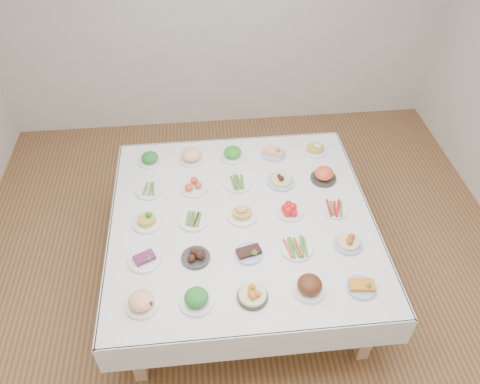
{
  "coord_description": "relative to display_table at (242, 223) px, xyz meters",
  "views": [
    {
      "loc": [
        -0.3,
        -2.41,
        3.39
      ],
      "look_at": [
        -0.03,
        0.23,
        0.88
      ],
      "focal_mm": 35.0,
      "sensor_mm": 36.0,
      "label": 1
    }
  ],
  "objects": [
    {
      "name": "room_envelope",
      "position": [
        0.03,
        -0.08,
        1.15
      ],
      "size": [
        5.02,
        5.02,
        2.81
      ],
      "color": "#92603C",
      "rests_on": "ground"
    },
    {
      "name": "display_table",
      "position": [
        0.0,
        0.0,
        0.0
      ],
      "size": [
        2.05,
        2.05,
        0.75
      ],
      "color": "white",
      "rests_on": "ground"
    },
    {
      "name": "dish_0",
      "position": [
        -0.73,
        -0.73,
        0.14
      ],
      "size": [
        0.21,
        0.21,
        0.14
      ],
      "color": "white",
      "rests_on": "display_table"
    },
    {
      "name": "dish_1",
      "position": [
        -0.38,
        -0.74,
        0.12
      ],
      "size": [
        0.22,
        0.22,
        0.11
      ],
      "color": "white",
      "rests_on": "display_table"
    },
    {
      "name": "dish_2",
      "position": [
        -0.01,
        -0.74,
        0.13
      ],
      "size": [
        0.2,
        0.2,
        0.12
      ],
      "color": "#2D2A28",
      "rests_on": "display_table"
    },
    {
      "name": "dish_3",
      "position": [
        0.37,
        -0.73,
        0.13
      ],
      "size": [
        0.21,
        0.21,
        0.13
      ],
      "color": "white",
      "rests_on": "display_table"
    },
    {
      "name": "dish_4",
      "position": [
        0.73,
        -0.74,
        0.11
      ],
      "size": [
        0.2,
        0.2,
        0.09
      ],
      "color": "#4C66B2",
      "rests_on": "display_table"
    },
    {
      "name": "dish_5",
      "position": [
        -0.73,
        -0.36,
        0.1
      ],
      "size": [
        0.23,
        0.23,
        0.09
      ],
      "color": "white",
      "rests_on": "display_table"
    },
    {
      "name": "dish_6",
      "position": [
        -0.37,
        -0.37,
        0.11
      ],
      "size": [
        0.2,
        0.2,
        0.09
      ],
      "color": "#2D2A28",
      "rests_on": "display_table"
    },
    {
      "name": "dish_7",
      "position": [
        0.01,
        -0.38,
        0.11
      ],
      "size": [
        0.2,
        0.2,
        0.09
      ],
      "color": "#4C66B2",
      "rests_on": "display_table"
    },
    {
      "name": "dish_8",
      "position": [
        0.36,
        -0.37,
        0.1
      ],
      "size": [
        0.22,
        0.22,
        0.06
      ],
      "color": "white",
      "rests_on": "display_table"
    },
    {
      "name": "dish_9",
      "position": [
        0.74,
        -0.36,
        0.13
      ],
      "size": [
        0.21,
        0.21,
        0.12
      ],
      "color": "#4C66B2",
      "rests_on": "display_table"
    },
    {
      "name": "dish_10",
      "position": [
        -0.73,
        0.0,
        0.12
      ],
      "size": [
        0.22,
        0.22,
        0.11
      ],
      "color": "white",
      "rests_on": "display_table"
    },
    {
      "name": "dish_11",
      "position": [
        -0.37,
        -0.01,
        0.09
      ],
      "size": [
        0.23,
        0.23,
        0.05
      ],
      "color": "white",
      "rests_on": "display_table"
    },
    {
      "name": "dish_12",
      "position": [
        0.0,
        0.0,
        0.13
      ],
      "size": [
        0.23,
        0.23,
        0.13
      ],
      "color": "white",
      "rests_on": "display_table"
    },
    {
      "name": "dish_13",
      "position": [
        0.38,
        0.0,
        0.11
      ],
      "size": [
        0.2,
        0.2,
        0.1
      ],
      "color": "white",
      "rests_on": "display_table"
    },
    {
      "name": "dish_14",
      "position": [
        0.73,
        -0.01,
        0.09
      ],
      "size": [
        0.2,
        0.2,
        0.05
      ],
      "color": "white",
      "rests_on": "display_table"
    },
    {
      "name": "dish_15",
      "position": [
        -0.73,
        0.37,
        0.09
      ],
      "size": [
        0.22,
        0.22,
        0.05
      ],
      "color": "white",
      "rests_on": "display_table"
    },
    {
      "name": "dish_16",
      "position": [
        -0.36,
        0.36,
        0.12
      ],
      "size": [
        0.23,
        0.23,
        0.11
      ],
      "color": "white",
      "rests_on": "display_table"
    },
    {
      "name": "dish_17",
      "position": [
        0.0,
        0.37,
        0.1
      ],
      "size": [
        0.23,
        0.23,
        0.06
      ],
      "color": "white",
      "rests_on": "display_table"
    },
    {
      "name": "dish_18",
      "position": [
        0.37,
        0.36,
        0.13
      ],
      "size": [
        0.23,
        0.23,
        0.12
      ],
      "color": "#4C66B2",
      "rests_on": "display_table"
    },
    {
      "name": "dish_19",
      "position": [
        0.73,
        0.37,
        0.12
      ],
      "size": [
        0.21,
        0.21,
        0.11
      ],
      "color": "#2D2A28",
      "rests_on": "display_table"
    },
    {
      "name": "dish_20",
      "position": [
        -0.73,
        0.74,
        0.12
      ],
      "size": [
        0.2,
        0.2,
        0.11
      ],
      "color": "white",
      "rests_on": "display_table"
    },
    {
      "name": "dish_21",
      "position": [
        -0.37,
        0.74,
        0.14
      ],
      "size": [
        0.23,
        0.23,
        0.13
      ],
      "color": "white",
      "rests_on": "display_table"
    },
    {
      "name": "dish_22",
      "position": [
        -0.01,
        0.74,
        0.12
      ],
      "size": [
        0.22,
        0.22,
        0.11
      ],
      "color": "white",
      "rests_on": "display_table"
    },
    {
      "name": "dish_23",
      "position": [
        0.36,
        0.74,
        0.11
      ],
      "size": [
        0.21,
        0.21,
        0.1
      ],
      "color": "#4C66B2",
      "rests_on": "display_table"
    },
    {
      "name": "dish_24",
      "position": [
        0.74,
        0.74,
        0.12
      ],
      "size": [
        0.2,
        0.2,
        0.12
      ],
      "color": "white",
      "rests_on": "display_table"
    }
  ]
}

